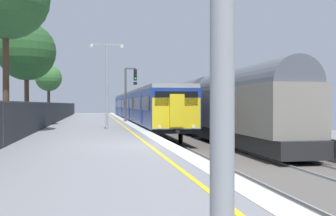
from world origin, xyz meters
The scene contains 8 objects.
ground centered at (2.64, 0.00, -0.61)m, with size 17.40×110.00×1.21m.
commuter_train_at_platform centered at (2.10, 26.31, 1.27)m, with size 2.83×39.42×3.81m.
freight_train_adjacent_track centered at (6.10, 14.26, 1.49)m, with size 2.60×28.23×4.56m.
signal_gantry centered at (0.63, 20.69, 2.95)m, with size 1.10×0.24×4.71m.
platform_lamp_mid centered at (-1.59, 9.69, 3.09)m, with size 2.00×0.20×5.19m.
platform_back_fence centered at (-5.45, 0.00, 0.86)m, with size 0.07×99.00×1.64m.
background_tree_left centered at (-6.97, 15.00, 5.10)m, with size 4.06×4.06×7.26m.
background_tree_right centered at (-8.10, 37.80, 4.67)m, with size 3.28×3.28×6.44m.
Camera 1 is at (-2.30, -14.70, 1.52)m, focal length 43.04 mm.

